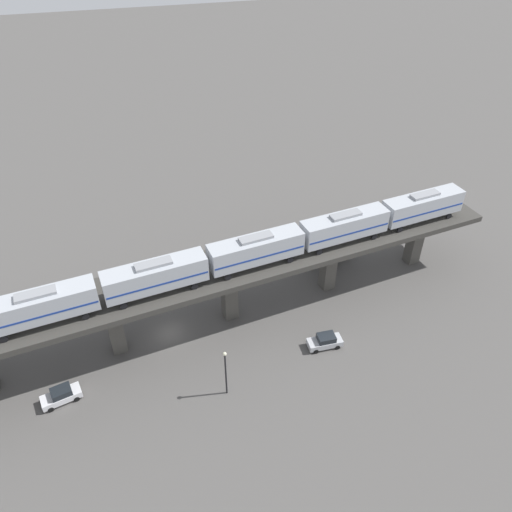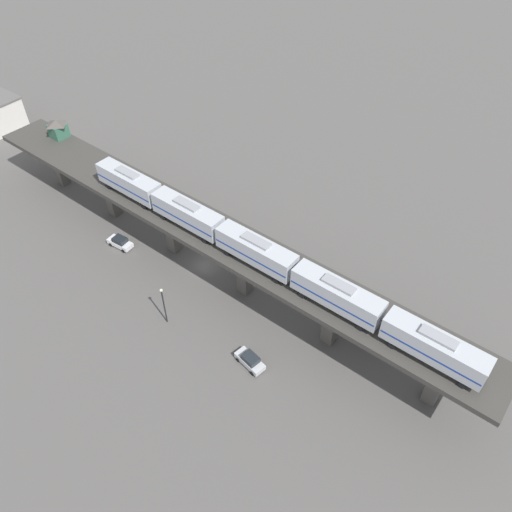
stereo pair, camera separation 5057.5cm
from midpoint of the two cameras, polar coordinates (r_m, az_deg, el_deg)
ground_plane at (r=69.74m, az=-29.41°, el=-18.01°), size 400.00×400.00×0.00m
elevated_viaduct at (r=64.28m, az=-31.30°, el=-14.07°), size 20.81×92.29×8.72m
subway_train at (r=58.59m, az=-21.66°, el=-10.41°), size 11.25×62.20×4.45m
street_car_white at (r=70.85m, az=-41.53°, el=-22.58°), size 2.79×4.70×1.89m
street_car_silver at (r=61.03m, az=-12.73°, el=-21.30°), size 2.05×4.45×1.89m
delivery_truck at (r=70.90m, az=-8.78°, el=-8.42°), size 2.87×7.36×3.20m
street_lamp at (r=58.97m, az=-27.25°, el=-24.07°), size 0.44×0.44×6.94m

